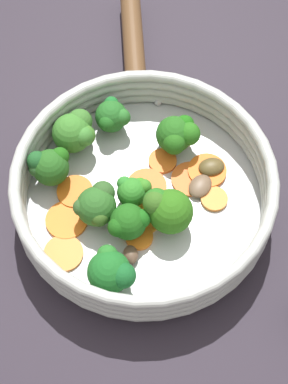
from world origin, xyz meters
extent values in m
plane|color=#26202A|center=(0.00, 0.00, 0.00)|extent=(4.00, 4.00, 0.00)
cylinder|color=#B2B5B7|center=(0.00, 0.00, 0.01)|extent=(0.27, 0.27, 0.02)
torus|color=#B2B4B1|center=(0.00, 0.00, 0.02)|extent=(0.28, 0.28, 0.01)
torus|color=#B2B4B1|center=(0.00, 0.00, 0.04)|extent=(0.28, 0.28, 0.01)
torus|color=#B2B4B1|center=(0.00, 0.00, 0.05)|extent=(0.28, 0.28, 0.01)
torus|color=#B2B4B1|center=(0.00, 0.00, 0.06)|extent=(0.28, 0.28, 0.01)
cylinder|color=brown|center=(0.14, -0.17, 0.03)|extent=(0.13, 0.15, 0.03)
sphere|color=#B4B0B7|center=(0.06, -0.11, 0.02)|extent=(0.01, 0.01, 0.01)
sphere|color=#B6B5B9|center=(0.10, -0.08, 0.02)|extent=(0.01, 0.01, 0.01)
cylinder|color=orange|center=(-0.02, 0.02, 0.02)|extent=(0.04, 0.04, 0.00)
cylinder|color=orange|center=(0.01, -0.01, 0.02)|extent=(0.06, 0.06, 0.01)
cylinder|color=orange|center=(-0.06, -0.05, 0.02)|extent=(0.04, 0.04, 0.00)
cylinder|color=orange|center=(0.06, 0.04, 0.02)|extent=(0.04, 0.04, 0.01)
cylinder|color=#D75E20|center=(-0.03, -0.05, 0.02)|extent=(0.05, 0.05, 0.00)
cylinder|color=orange|center=(0.05, 0.07, 0.02)|extent=(0.05, 0.05, 0.00)
cylinder|color=orange|center=(0.01, -0.05, 0.02)|extent=(0.04, 0.04, 0.00)
cylinder|color=orange|center=(-0.02, 0.04, 0.02)|extent=(0.04, 0.04, 0.01)
cylinder|color=orange|center=(-0.04, -0.07, 0.02)|extent=(0.06, 0.06, 0.01)
cylinder|color=orange|center=(0.02, -0.09, 0.02)|extent=(0.04, 0.04, 0.00)
cylinder|color=orange|center=(0.03, 0.10, 0.02)|extent=(0.05, 0.05, 0.00)
cylinder|color=#6DA24C|center=(-0.03, 0.10, 0.02)|extent=(0.01, 0.01, 0.01)
sphere|color=#1A5F21|center=(-0.03, 0.10, 0.04)|extent=(0.04, 0.04, 0.04)
sphere|color=#165724|center=(-0.05, 0.09, 0.05)|extent=(0.03, 0.03, 0.03)
sphere|color=#226823|center=(-0.02, 0.09, 0.05)|extent=(0.02, 0.02, 0.02)
cylinder|color=#70A450|center=(0.11, -0.01, 0.02)|extent=(0.01, 0.01, 0.02)
sphere|color=#367528|center=(0.11, -0.01, 0.04)|extent=(0.04, 0.04, 0.04)
sphere|color=#38782D|center=(0.09, -0.01, 0.05)|extent=(0.02, 0.02, 0.02)
sphere|color=#3A7325|center=(0.09, -0.01, 0.05)|extent=(0.02, 0.02, 0.02)
sphere|color=#366D28|center=(0.11, -0.02, 0.05)|extent=(0.03, 0.03, 0.03)
cylinder|color=olive|center=(0.03, 0.05, 0.02)|extent=(0.01, 0.01, 0.01)
sphere|color=#285C21|center=(0.03, 0.05, 0.04)|extent=(0.04, 0.04, 0.04)
sphere|color=#2E5425|center=(0.04, 0.06, 0.05)|extent=(0.02, 0.02, 0.02)
sphere|color=#2D5424|center=(0.03, 0.03, 0.05)|extent=(0.03, 0.03, 0.03)
sphere|color=#32561D|center=(0.01, 0.06, 0.05)|extent=(0.02, 0.02, 0.02)
cylinder|color=#68914B|center=(0.09, 0.04, 0.02)|extent=(0.02, 0.02, 0.02)
sphere|color=#22571B|center=(0.09, 0.04, 0.04)|extent=(0.04, 0.04, 0.04)
sphere|color=#254F23|center=(0.10, 0.05, 0.05)|extent=(0.02, 0.02, 0.02)
sphere|color=#1C5812|center=(0.09, 0.03, 0.05)|extent=(0.02, 0.02, 0.02)
sphere|color=#1B4F21|center=(0.11, 0.05, 0.05)|extent=(0.02, 0.02, 0.02)
cylinder|color=#74954F|center=(0.09, -0.05, 0.02)|extent=(0.01, 0.01, 0.01)
sphere|color=#215F21|center=(0.09, -0.05, 0.04)|extent=(0.04, 0.04, 0.04)
sphere|color=#276726|center=(0.07, -0.06, 0.04)|extent=(0.02, 0.02, 0.02)
sphere|color=#1C571A|center=(0.08, -0.04, 0.04)|extent=(0.02, 0.02, 0.02)
sphere|color=#1A6627|center=(0.09, -0.06, 0.05)|extent=(0.02, 0.02, 0.02)
cylinder|color=#89A46D|center=(-0.04, 0.01, 0.03)|extent=(0.01, 0.01, 0.02)
sphere|color=#2B6515|center=(-0.04, 0.01, 0.05)|extent=(0.05, 0.05, 0.05)
sphere|color=#26661C|center=(-0.02, 0.01, 0.05)|extent=(0.03, 0.03, 0.03)
sphere|color=#335F1D|center=(-0.03, 0.01, 0.06)|extent=(0.03, 0.03, 0.03)
cylinder|color=#8DA964|center=(0.01, -0.07, 0.02)|extent=(0.02, 0.02, 0.01)
sphere|color=#225D19|center=(0.01, -0.07, 0.04)|extent=(0.04, 0.04, 0.04)
sphere|color=#215A16|center=(0.01, -0.06, 0.05)|extent=(0.03, 0.03, 0.03)
sphere|color=#1A6011|center=(0.01, -0.09, 0.05)|extent=(0.02, 0.02, 0.02)
sphere|color=#256718|center=(0.00, -0.08, 0.05)|extent=(0.03, 0.03, 0.03)
cylinder|color=#81B369|center=(-0.01, 0.04, 0.02)|extent=(0.02, 0.02, 0.02)
sphere|color=#1C5716|center=(-0.01, 0.04, 0.04)|extent=(0.04, 0.04, 0.04)
sphere|color=#185012|center=(-0.01, 0.06, 0.05)|extent=(0.02, 0.02, 0.02)
sphere|color=#185814|center=(-0.02, 0.03, 0.05)|extent=(0.02, 0.02, 0.02)
cylinder|color=#71A451|center=(0.01, 0.01, 0.02)|extent=(0.01, 0.01, 0.01)
sphere|color=#2D7A25|center=(0.01, 0.01, 0.04)|extent=(0.03, 0.03, 0.03)
sphere|color=#367A22|center=(0.00, 0.00, 0.04)|extent=(0.02, 0.02, 0.02)
sphere|color=#2B7A29|center=(0.02, 0.01, 0.04)|extent=(0.02, 0.02, 0.02)
sphere|color=#32821D|center=(0.01, 0.00, 0.04)|extent=(0.02, 0.02, 0.02)
ellipsoid|color=brown|center=(-0.03, 0.06, 0.02)|extent=(0.03, 0.03, 0.01)
ellipsoid|color=brown|center=(-0.04, -0.05, 0.02)|extent=(0.03, 0.03, 0.01)
ellipsoid|color=brown|center=(-0.04, -0.07, 0.02)|extent=(0.04, 0.04, 0.01)
camera|label=1|loc=(-0.20, 0.26, 0.64)|focal=60.00mm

